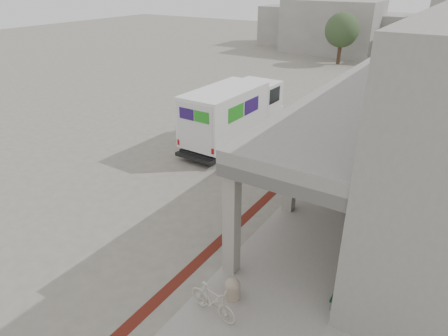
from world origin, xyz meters
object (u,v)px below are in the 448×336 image
Objects in this scene: fedex_truck at (234,113)px; bench at (345,287)px; utility_cabinet at (382,174)px; bicycle_cream at (213,301)px.

fedex_truck reaches higher than bench.
fedex_truck is at bearing 135.13° from bench.
bench is at bearing -98.38° from utility_cabinet.
bench is at bearing -42.52° from fedex_truck.
utility_cabinet is at bearing 94.77° from bench.
bench is 1.10× the size of bicycle_cream.
fedex_truck is at bearing 158.79° from utility_cabinet.
bench is 3.56m from bicycle_cream.
utility_cabinet is 9.67m from bicycle_cream.
bicycle_cream is (-2.60, -2.43, 0.17)m from bench.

